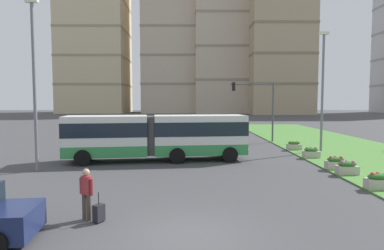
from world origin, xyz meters
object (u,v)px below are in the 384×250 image
Objects in this scene: rolling_suitcase at (99,213)px; streetlight_median at (323,87)px; apartment_tower_west at (95,47)px; apartment_tower_eastcentre at (278,44)px; flower_planter_5 at (294,145)px; flower_planter_3 at (336,163)px; flower_planter_4 at (311,152)px; apartment_tower_centre at (221,34)px; flower_planter_2 at (347,168)px; articulated_bus at (157,136)px; traffic_light_far_right at (258,101)px; streetlight_left at (34,78)px; pedestrian_crossing at (86,191)px; car_black_sedan at (122,136)px; apartment_tower_westcentre at (175,46)px; flower_planter_1 at (378,181)px.

streetlight_median is at bearing 48.50° from rolling_suitcase.
apartment_tower_west reaches higher than apartment_tower_eastcentre.
flower_planter_5 is at bearing -65.46° from apartment_tower_west.
flower_planter_3 is 3.80m from flower_planter_4.
apartment_tower_centre reaches higher than rolling_suitcase.
rolling_suitcase is 13.21m from flower_planter_2.
articulated_bus reaches higher than flower_planter_4.
rolling_suitcase reaches higher than flower_planter_3.
streetlight_left is at bearing -139.77° from traffic_light_far_right.
flower_planter_3 is 1.00× the size of flower_planter_4.
apartment_tower_centre is (1.93, 83.77, 24.15)m from flower_planter_4.
pedestrian_crossing is at bearing -56.72° from streetlight_left.
apartment_tower_west reaches higher than flower_planter_5.
flower_planter_2 is at bearing -90.00° from flower_planter_4.
car_black_sedan is 4.65× the size of rolling_suitcase.
pedestrian_crossing is (2.69, -19.65, 0.25)m from car_black_sedan.
car_black_sedan is 17.65m from streetlight_median.
flower_planter_2 is at bearing -67.57° from apartment_tower_west.
flower_planter_3 is 1.00× the size of flower_planter_5.
apartment_tower_centre is at bearing -18.32° from apartment_tower_westcentre.
pedestrian_crossing is 1.58× the size of flower_planter_1.
articulated_bus is at bearing -64.94° from car_black_sedan.
pedestrian_crossing is 12.37m from flower_planter_1.
flower_planter_5 is at bearing -91.38° from apartment_tower_centre.
apartment_tower_west reaches higher than flower_planter_4.
flower_planter_5 is (0.00, 11.87, 0.00)m from flower_planter_1.
articulated_bus is 10.94× the size of flower_planter_5.
flower_planter_1 is at bearing -102.04° from apartment_tower_eastcentre.
streetlight_left is at bearing -159.76° from streetlight_median.
rolling_suitcase is at bearing -94.46° from articulated_bus.
streetlight_left is at bearing -76.83° from apartment_tower_west.
streetlight_left is 0.23× the size of apartment_tower_eastcentre.
apartment_tower_centre is (18.91, 87.63, 19.37)m from streetlight_left.
car_black_sedan is at bearing 115.06° from articulated_bus.
apartment_tower_westcentre reaches higher than flower_planter_2.
flower_planter_2 is 1.00× the size of flower_planter_4.
streetlight_left reaches higher than flower_planter_1.
apartment_tower_west reaches higher than car_black_sedan.
flower_planter_3 is 85.43m from apartment_tower_eastcentre.
flower_planter_1 is at bearing 16.80° from pedestrian_crossing.
flower_planter_1 is at bearing -35.51° from articulated_bus.
flower_planter_2 is at bearing -90.00° from flower_planter_3.
streetlight_left is at bearing 175.48° from flower_planter_2.
traffic_light_far_right reaches higher than flower_planter_4.
pedestrian_crossing is 1.79× the size of rolling_suitcase.
car_black_sedan is 4.10× the size of flower_planter_2.
flower_planter_5 is at bearing 90.00° from flower_planter_1.
apartment_tower_westcentre reaches higher than traffic_light_far_right.
articulated_bus is at bearing -157.34° from flower_planter_5.
pedestrian_crossing is 1.58× the size of flower_planter_2.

